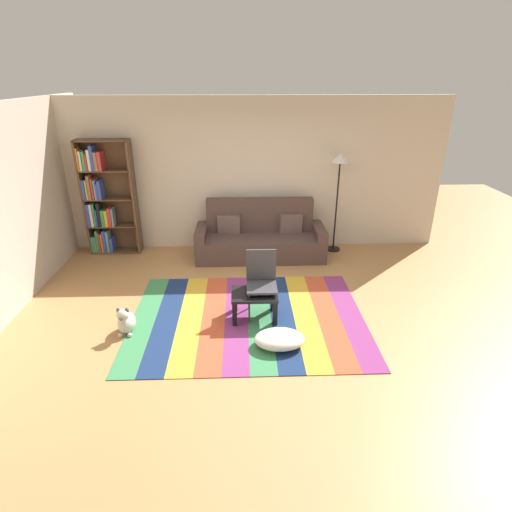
{
  "coord_description": "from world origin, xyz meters",
  "views": [
    {
      "loc": [
        -0.25,
        -4.77,
        3.02
      ],
      "look_at": [
        -0.06,
        0.53,
        0.65
      ],
      "focal_mm": 28.72,
      "sensor_mm": 36.0,
      "label": 1
    }
  ],
  "objects_px": {
    "coffee_table": "(254,298)",
    "standing_lamp": "(339,171)",
    "tv_remote": "(255,294)",
    "bookshelf": "(104,201)",
    "folding_chair": "(261,278)",
    "couch": "(260,238)",
    "dog": "(126,321)",
    "pouf": "(280,339)"
  },
  "relations": [
    {
      "from": "bookshelf",
      "to": "standing_lamp",
      "type": "height_order",
      "value": "bookshelf"
    },
    {
      "from": "couch",
      "to": "bookshelf",
      "type": "bearing_deg",
      "value": 174.18
    },
    {
      "from": "couch",
      "to": "coffee_table",
      "type": "relative_size",
      "value": 3.74
    },
    {
      "from": "coffee_table",
      "to": "dog",
      "type": "distance_m",
      "value": 1.66
    },
    {
      "from": "pouf",
      "to": "dog",
      "type": "relative_size",
      "value": 1.53
    },
    {
      "from": "tv_remote",
      "to": "folding_chair",
      "type": "relative_size",
      "value": 0.17
    },
    {
      "from": "bookshelf",
      "to": "couch",
      "type": "bearing_deg",
      "value": -5.82
    },
    {
      "from": "couch",
      "to": "coffee_table",
      "type": "bearing_deg",
      "value": -94.72
    },
    {
      "from": "pouf",
      "to": "tv_remote",
      "type": "relative_size",
      "value": 4.05
    },
    {
      "from": "couch",
      "to": "bookshelf",
      "type": "xyz_separation_m",
      "value": [
        -2.76,
        0.28,
        0.64
      ]
    },
    {
      "from": "couch",
      "to": "standing_lamp",
      "type": "distance_m",
      "value": 1.81
    },
    {
      "from": "standing_lamp",
      "to": "tv_remote",
      "type": "bearing_deg",
      "value": -123.56
    },
    {
      "from": "couch",
      "to": "standing_lamp",
      "type": "xyz_separation_m",
      "value": [
        1.38,
        0.22,
        1.14
      ]
    },
    {
      "from": "pouf",
      "to": "dog",
      "type": "height_order",
      "value": "dog"
    },
    {
      "from": "coffee_table",
      "to": "folding_chair",
      "type": "distance_m",
      "value": 0.29
    },
    {
      "from": "dog",
      "to": "folding_chair",
      "type": "bearing_deg",
      "value": 13.69
    },
    {
      "from": "coffee_table",
      "to": "tv_remote",
      "type": "bearing_deg",
      "value": -73.87
    },
    {
      "from": "coffee_table",
      "to": "standing_lamp",
      "type": "height_order",
      "value": "standing_lamp"
    },
    {
      "from": "coffee_table",
      "to": "pouf",
      "type": "relative_size",
      "value": 1.0
    },
    {
      "from": "dog",
      "to": "tv_remote",
      "type": "xyz_separation_m",
      "value": [
        1.64,
        0.25,
        0.23
      ]
    },
    {
      "from": "folding_chair",
      "to": "couch",
      "type": "bearing_deg",
      "value": 119.84
    },
    {
      "from": "dog",
      "to": "standing_lamp",
      "type": "bearing_deg",
      "value": 38.96
    },
    {
      "from": "couch",
      "to": "bookshelf",
      "type": "height_order",
      "value": "bookshelf"
    },
    {
      "from": "bookshelf",
      "to": "tv_remote",
      "type": "relative_size",
      "value": 13.5
    },
    {
      "from": "tv_remote",
      "to": "folding_chair",
      "type": "height_order",
      "value": "folding_chair"
    },
    {
      "from": "standing_lamp",
      "to": "bookshelf",
      "type": "bearing_deg",
      "value": 179.11
    },
    {
      "from": "coffee_table",
      "to": "folding_chair",
      "type": "xyz_separation_m",
      "value": [
        0.1,
        0.14,
        0.24
      ]
    },
    {
      "from": "dog",
      "to": "standing_lamp",
      "type": "distance_m",
      "value": 4.3
    },
    {
      "from": "tv_remote",
      "to": "dog",
      "type": "bearing_deg",
      "value": -158.97
    },
    {
      "from": "dog",
      "to": "tv_remote",
      "type": "distance_m",
      "value": 1.68
    },
    {
      "from": "bookshelf",
      "to": "coffee_table",
      "type": "bearing_deg",
      "value": -42.35
    },
    {
      "from": "standing_lamp",
      "to": "tv_remote",
      "type": "height_order",
      "value": "standing_lamp"
    },
    {
      "from": "coffee_table",
      "to": "tv_remote",
      "type": "relative_size",
      "value": 4.03
    },
    {
      "from": "dog",
      "to": "folding_chair",
      "type": "distance_m",
      "value": 1.82
    },
    {
      "from": "coffee_table",
      "to": "dog",
      "type": "bearing_deg",
      "value": -170.17
    },
    {
      "from": "coffee_table",
      "to": "pouf",
      "type": "xyz_separation_m",
      "value": [
        0.28,
        -0.65,
        -0.19
      ]
    },
    {
      "from": "bookshelf",
      "to": "coffee_table",
      "type": "xyz_separation_m",
      "value": [
        2.59,
        -2.36,
        -0.67
      ]
    },
    {
      "from": "dog",
      "to": "folding_chair",
      "type": "relative_size",
      "value": 0.44
    },
    {
      "from": "tv_remote",
      "to": "folding_chair",
      "type": "bearing_deg",
      "value": 74.81
    },
    {
      "from": "standing_lamp",
      "to": "tv_remote",
      "type": "xyz_separation_m",
      "value": [
        -1.54,
        -2.32,
        -1.09
      ]
    },
    {
      "from": "bookshelf",
      "to": "tv_remote",
      "type": "distance_m",
      "value": 3.58
    },
    {
      "from": "couch",
      "to": "dog",
      "type": "distance_m",
      "value": 2.98
    }
  ]
}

